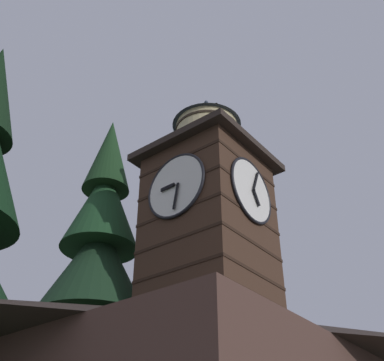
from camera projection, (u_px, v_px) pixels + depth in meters
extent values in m
pyramid|color=#2D231E|center=(215.00, 351.00, 15.16)|extent=(15.01, 11.06, 2.36)
cube|color=#422B1E|center=(209.00, 230.00, 16.69)|extent=(3.39, 3.39, 5.19)
cube|color=black|center=(210.00, 286.00, 15.61)|extent=(3.43, 3.43, 0.10)
cube|color=black|center=(209.00, 258.00, 16.14)|extent=(3.43, 3.43, 0.10)
cube|color=black|center=(209.00, 231.00, 16.67)|extent=(3.43, 3.43, 0.10)
cube|color=black|center=(208.00, 205.00, 17.20)|extent=(3.43, 3.43, 0.10)
cube|color=black|center=(208.00, 182.00, 17.73)|extent=(3.43, 3.43, 0.10)
cylinder|color=white|center=(251.00, 191.00, 16.27)|extent=(2.23, 0.10, 2.23)
torus|color=black|center=(252.00, 190.00, 16.26)|extent=(2.33, 0.10, 2.33)
cube|color=black|center=(256.00, 198.00, 16.18)|extent=(0.39, 0.04, 0.54)
cube|color=black|center=(256.00, 181.00, 16.57)|extent=(0.43, 0.04, 0.87)
sphere|color=black|center=(254.00, 190.00, 16.21)|extent=(0.10, 0.10, 0.10)
cylinder|color=white|center=(176.00, 186.00, 16.03)|extent=(0.10, 2.23, 2.23)
torus|color=black|center=(176.00, 186.00, 16.01)|extent=(0.10, 2.33, 2.33)
cube|color=black|center=(168.00, 187.00, 16.11)|extent=(0.04, 0.56, 0.13)
cube|color=black|center=(176.00, 196.00, 15.68)|extent=(0.04, 0.24, 0.91)
sphere|color=black|center=(174.00, 184.00, 15.96)|extent=(0.10, 0.10, 0.10)
cube|color=#2D231E|center=(207.00, 163.00, 18.17)|extent=(4.09, 4.09, 0.25)
cylinder|color=#D1BC84|center=(207.00, 143.00, 18.68)|extent=(2.32, 2.32, 1.61)
cylinder|color=#2D2319|center=(207.00, 154.00, 18.39)|extent=(2.38, 2.38, 0.10)
cylinder|color=#2D2319|center=(207.00, 143.00, 18.68)|extent=(2.38, 2.38, 0.10)
cylinder|color=#2D2319|center=(207.00, 131.00, 18.97)|extent=(2.38, 2.38, 0.10)
cone|color=#2D3847|center=(206.00, 115.00, 19.42)|extent=(2.62, 2.62, 1.09)
sphere|color=#384251|center=(206.00, 102.00, 19.77)|extent=(0.16, 0.16, 0.16)
cone|color=#1C391B|center=(88.00, 345.00, 16.16)|extent=(4.83, 4.83, 3.27)
cone|color=#19331E|center=(97.00, 268.00, 17.63)|extent=(3.83, 3.83, 3.62)
cone|color=#1B4021|center=(104.00, 206.00, 19.00)|extent=(2.83, 2.83, 3.61)
cone|color=#1A381B|center=(109.00, 155.00, 20.31)|extent=(1.83, 1.83, 3.42)
ellipsoid|color=black|center=(213.00, 105.00, 27.11)|extent=(0.27, 0.19, 0.13)
cube|color=black|center=(211.00, 105.00, 27.15)|extent=(0.23, 0.28, 0.06)
cube|color=black|center=(216.00, 104.00, 27.07)|extent=(0.23, 0.28, 0.06)
ellipsoid|color=black|center=(236.00, 159.00, 23.66)|extent=(0.25, 0.33, 0.17)
cube|color=black|center=(237.00, 161.00, 23.76)|extent=(0.30, 0.28, 0.06)
cube|color=black|center=(236.00, 158.00, 23.57)|extent=(0.30, 0.28, 0.06)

